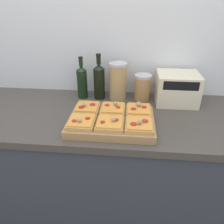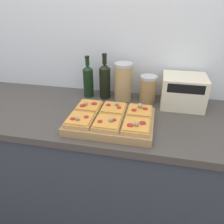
% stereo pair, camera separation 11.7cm
% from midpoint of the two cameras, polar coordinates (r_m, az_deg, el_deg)
% --- Properties ---
extents(wall_back, '(6.00, 0.06, 2.50)m').
position_cam_midpoint_polar(wall_back, '(1.50, -1.95, 18.00)').
color(wall_back, silver).
rests_on(wall_back, ground_plane).
extents(kitchen_counter, '(2.63, 0.67, 0.90)m').
position_cam_midpoint_polar(kitchen_counter, '(1.55, -3.15, -15.08)').
color(kitchen_counter, '#333842').
rests_on(kitchen_counter, ground_plane).
extents(cutting_board, '(0.45, 0.32, 0.04)m').
position_cam_midpoint_polar(cutting_board, '(1.16, -3.02, -2.57)').
color(cutting_board, '#A37A4C').
rests_on(cutting_board, kitchen_counter).
extents(pizza_slice_back_left, '(0.13, 0.14, 0.05)m').
position_cam_midpoint_polar(pizza_slice_back_left, '(1.24, -9.16, 1.00)').
color(pizza_slice_back_left, tan).
rests_on(pizza_slice_back_left, cutting_board).
extents(pizza_slice_back_center, '(0.13, 0.14, 0.05)m').
position_cam_midpoint_polar(pizza_slice_back_center, '(1.21, -2.53, 0.74)').
color(pizza_slice_back_center, tan).
rests_on(pizza_slice_back_center, cutting_board).
extents(pizza_slice_back_right, '(0.13, 0.14, 0.05)m').
position_cam_midpoint_polar(pizza_slice_back_right, '(1.20, 4.25, 0.46)').
color(pizza_slice_back_right, tan).
rests_on(pizza_slice_back_right, cutting_board).
extents(pizza_slice_front_left, '(0.13, 0.14, 0.05)m').
position_cam_midpoint_polar(pizza_slice_front_left, '(1.11, -11.00, -2.64)').
color(pizza_slice_front_left, tan).
rests_on(pizza_slice_front_left, cutting_board).
extents(pizza_slice_front_center, '(0.13, 0.14, 0.05)m').
position_cam_midpoint_polar(pizza_slice_front_center, '(1.08, -3.62, -3.04)').
color(pizza_slice_front_center, tan).
rests_on(pizza_slice_front_center, cutting_board).
extents(pizza_slice_front_right, '(0.13, 0.14, 0.05)m').
position_cam_midpoint_polar(pizza_slice_front_right, '(1.07, 4.00, -3.42)').
color(pizza_slice_front_right, tan).
rests_on(pizza_slice_front_right, cutting_board).
extents(olive_oil_bottle, '(0.07, 0.07, 0.27)m').
position_cam_midpoint_polar(olive_oil_bottle, '(1.47, -10.10, 7.84)').
color(olive_oil_bottle, black).
rests_on(olive_oil_bottle, kitchen_counter).
extents(wine_bottle, '(0.07, 0.07, 0.30)m').
position_cam_midpoint_polar(wine_bottle, '(1.44, -5.71, 8.10)').
color(wine_bottle, black).
rests_on(wine_bottle, kitchen_counter).
extents(grain_jar_tall, '(0.12, 0.12, 0.24)m').
position_cam_midpoint_polar(grain_jar_tall, '(1.42, -0.85, 7.99)').
color(grain_jar_tall, tan).
rests_on(grain_jar_tall, kitchen_counter).
extents(grain_jar_short, '(0.11, 0.11, 0.17)m').
position_cam_midpoint_polar(grain_jar_short, '(1.43, 5.65, 6.38)').
color(grain_jar_short, '#AD7F4C').
rests_on(grain_jar_short, kitchen_counter).
extents(toaster_oven, '(0.28, 0.22, 0.19)m').
position_cam_midpoint_polar(toaster_oven, '(1.42, 14.34, 5.98)').
color(toaster_oven, beige).
rests_on(toaster_oven, kitchen_counter).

